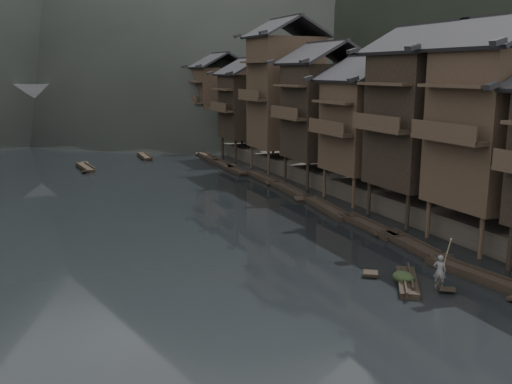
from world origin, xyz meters
TOP-DOWN VIEW (x-y plane):
  - water at (0.00, 0.00)m, footprint 300.00×300.00m
  - right_bank at (35.00, 40.00)m, footprint 40.00×200.00m
  - stilt_houses at (17.28, 19.48)m, footprint 9.00×67.60m
  - moored_sampans at (11.78, 18.08)m, footprint 2.56×54.43m
  - midriver_boats at (0.04, 52.84)m, footprint 14.57×36.67m
  - stone_bridge at (-0.00, 72.00)m, footprint 40.00×6.00m
  - hero_sampan at (7.47, -5.23)m, footprint 3.25×4.30m
  - cargo_heap at (7.35, -5.05)m, footprint 1.02×1.34m
  - boatman at (8.38, -6.58)m, footprint 0.76×0.74m
  - bamboo_pole at (8.58, -6.58)m, footprint 1.07×2.02m

SIDE VIEW (x-z plane):
  - water at x=0.00m, z-range 0.00..0.00m
  - moored_sampans at x=11.78m, z-range -0.03..0.44m
  - hero_sampan at x=7.47m, z-range -0.01..0.42m
  - midriver_boats at x=0.04m, z-range -0.02..0.43m
  - cargo_heap at x=7.35m, z-range 0.43..1.05m
  - right_bank at x=35.00m, z-range 0.00..1.80m
  - boatman at x=8.38m, z-range 0.43..2.18m
  - bamboo_pole at x=8.58m, z-range 2.18..5.81m
  - stone_bridge at x=0.00m, z-range 0.61..9.61m
  - stilt_houses at x=17.28m, z-range 0.32..17.40m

